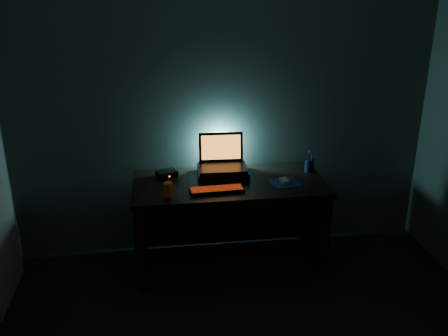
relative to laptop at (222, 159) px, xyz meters
name	(u,v)px	position (x,y,z in m)	size (l,w,h in m)	color
room	(283,219)	(0.03, -1.81, 0.38)	(3.50, 4.00, 2.50)	black
desk	(228,208)	(0.03, -0.14, -0.38)	(1.50, 0.70, 0.75)	black
riser	(223,172)	(0.00, -0.05, -0.09)	(0.40, 0.30, 0.06)	black
laptop	(222,159)	(0.00, 0.00, 0.00)	(0.39, 0.29, 0.26)	black
keyboard	(217,190)	(-0.09, -0.36, -0.11)	(0.41, 0.15, 0.02)	black
mousepad	(285,183)	(0.46, -0.27, -0.12)	(0.22, 0.20, 0.00)	navy
mouse	(285,181)	(0.46, -0.27, -0.10)	(0.06, 0.09, 0.03)	gray
pen_cup	(309,166)	(0.71, -0.07, -0.07)	(0.07, 0.07, 0.11)	black
juice_glass	(168,189)	(-0.45, -0.40, -0.07)	(0.06, 0.06, 0.11)	orange
router	(167,174)	(-0.45, -0.02, -0.09)	(0.18, 0.17, 0.05)	black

